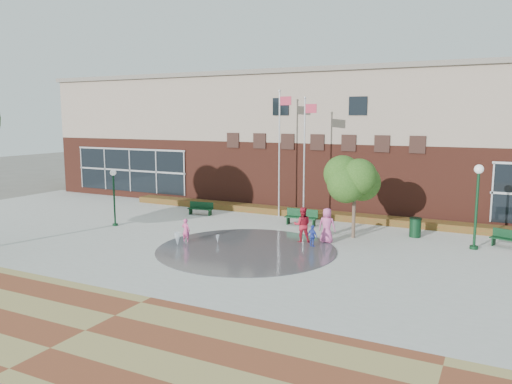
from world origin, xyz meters
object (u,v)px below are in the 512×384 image
at_px(flagpole_left, 280,147).
at_px(child_splash, 186,230).
at_px(bench_left, 200,211).
at_px(flagpole_right, 305,153).
at_px(trash_can, 415,227).

distance_m(flagpole_left, child_splash, 8.84).
distance_m(bench_left, child_splash, 6.90).
distance_m(flagpole_left, bench_left, 6.44).
xyz_separation_m(flagpole_left, flagpole_right, (1.99, -0.94, -0.26)).
xyz_separation_m(flagpole_left, bench_left, (-4.69, -1.72, -4.07)).
relative_size(flagpole_right, bench_left, 4.36).
bearing_deg(trash_can, flagpole_right, 173.03).
relative_size(flagpole_left, bench_left, 4.65).
bearing_deg(flagpole_right, bench_left, -155.96).
bearing_deg(flagpole_left, flagpole_right, -14.15).
relative_size(flagpole_right, trash_can, 7.11).
height_order(flagpole_right, bench_left, flagpole_right).
height_order(bench_left, trash_can, trash_can).
distance_m(flagpole_left, trash_can, 9.40).
relative_size(flagpole_left, flagpole_right, 1.07).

